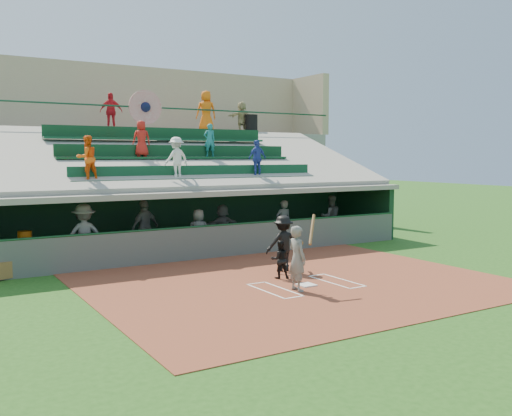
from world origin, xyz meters
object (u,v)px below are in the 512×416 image
home_plate (306,285)px  white_table (26,256)px  trash_bin (251,124)px  batter_at_plate (297,258)px  catcher (280,259)px  water_cooler (25,238)px

home_plate → white_table: bearing=132.9°
home_plate → trash_bin: bearing=65.4°
white_table → batter_at_plate: bearing=-36.5°
home_plate → trash_bin: (5.79, 12.62, 5.03)m
catcher → white_table: bearing=-21.6°
water_cooler → trash_bin: bearing=27.5°
white_table → water_cooler: size_ratio=1.89×
home_plate → white_table: 8.81m
home_plate → batter_at_plate: 1.07m
catcher → batter_at_plate: bearing=94.0°
water_cooler → trash_bin: 13.92m
water_cooler → trash_bin: (11.79, 6.14, 4.11)m
home_plate → white_table: size_ratio=0.54×
water_cooler → batter_at_plate: bearing=-51.5°
catcher → water_cooler: bearing=-21.8°
batter_at_plate → white_table: batter_at_plate is taller
catcher → white_table: (-5.87, 5.34, -0.17)m
home_plate → white_table: white_table is taller
white_table → water_cooler: (-0.02, 0.04, 0.56)m
catcher → trash_bin: bearing=-96.5°
white_table → water_cooler: bearing=125.8°
white_table → trash_bin: (11.78, 6.18, 4.67)m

